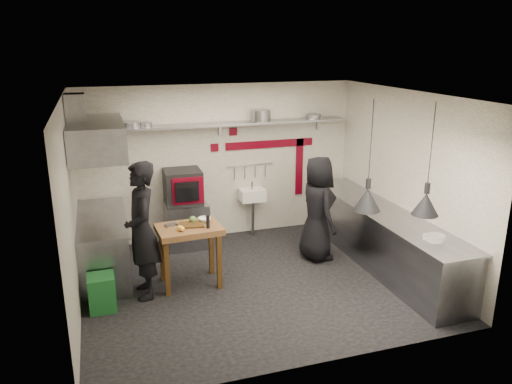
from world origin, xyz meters
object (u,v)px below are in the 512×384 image
object	(u,v)px
prep_table	(190,256)
chef_right	(318,208)
combi_oven	(183,186)
oven_stand	(187,224)
green_bin	(102,293)
chef_left	(142,231)

from	to	relation	value
prep_table	chef_right	distance (m)	2.25
combi_oven	chef_right	xyz separation A→B (m)	(2.00, -1.23, -0.22)
oven_stand	green_bin	bearing A→B (deg)	-128.12
chef_left	combi_oven	bearing A→B (deg)	150.24
green_bin	chef_right	bearing A→B (deg)	11.12
green_bin	prep_table	distance (m)	1.35
chef_right	combi_oven	bearing A→B (deg)	56.10
combi_oven	green_bin	bearing A→B (deg)	-126.74
chef_right	prep_table	bearing A→B (deg)	95.64
combi_oven	prep_table	world-z (taller)	combi_oven
green_bin	oven_stand	bearing A→B (deg)	51.14
oven_stand	chef_left	world-z (taller)	chef_left
green_bin	chef_right	distance (m)	3.59
oven_stand	prep_table	distance (m)	1.50
oven_stand	combi_oven	world-z (taller)	combi_oven
oven_stand	combi_oven	bearing A→B (deg)	120.73
oven_stand	chef_left	xyz separation A→B (m)	(-0.90, -1.61, 0.58)
oven_stand	green_bin	xyz separation A→B (m)	(-1.50, -1.86, -0.15)
prep_table	oven_stand	bearing A→B (deg)	78.03
oven_stand	prep_table	bearing A→B (deg)	-97.56
prep_table	green_bin	bearing A→B (deg)	-167.38
green_bin	prep_table	size ratio (longest dim) A/B	0.54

